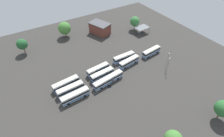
# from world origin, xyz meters

# --- Properties ---
(ground_plane) EXTENTS (122.52, 122.52, 0.00)m
(ground_plane) POSITION_xyz_m (0.00, 0.00, 0.00)
(ground_plane) COLOR #383533
(bus_row0_slot1) EXTENTS (11.05, 3.56, 3.42)m
(bus_row0_slot1) POSITION_xyz_m (-22.13, -1.19, 1.81)
(bus_row0_slot1) COLOR silver
(bus_row0_slot1) RESTS_ON ground_plane
(bus_row1_slot0) EXTENTS (11.19, 2.54, 3.42)m
(bus_row1_slot0) POSITION_xyz_m (-7.48, -4.56, 1.81)
(bus_row1_slot0) COLOR silver
(bus_row1_slot0) RESTS_ON ground_plane
(bus_row1_slot1) EXTENTS (11.14, 3.78, 3.42)m
(bus_row1_slot1) POSITION_xyz_m (-7.62, -0.52, 1.81)
(bus_row1_slot1) COLOR silver
(bus_row1_slot1) RESTS_ON ground_plane
(bus_row2_slot0) EXTENTS (10.88, 3.41, 3.42)m
(bus_row2_slot0) POSITION_xyz_m (7.50, -3.39, 1.81)
(bus_row2_slot0) COLOR silver
(bus_row2_slot0) RESTS_ON ground_plane
(bus_row2_slot1) EXTENTS (10.92, 3.11, 3.42)m
(bus_row2_slot1) POSITION_xyz_m (7.49, 0.44, 1.81)
(bus_row2_slot1) COLOR silver
(bus_row2_slot1) RESTS_ON ground_plane
(bus_row2_slot2) EXTENTS (14.44, 4.18, 3.42)m
(bus_row2_slot2) POSITION_xyz_m (6.83, 4.58, 1.81)
(bus_row2_slot2) COLOR silver
(bus_row2_slot2) RESTS_ON ground_plane
(bus_row3_slot0) EXTENTS (11.33, 3.38, 3.42)m
(bus_row3_slot0) POSITION_xyz_m (22.93, -2.64, 1.81)
(bus_row3_slot0) COLOR silver
(bus_row3_slot0) RESTS_ON ground_plane
(bus_row3_slot1) EXTENTS (11.03, 2.86, 3.42)m
(bus_row3_slot1) POSITION_xyz_m (22.48, 1.19, 1.81)
(bus_row3_slot1) COLOR silver
(bus_row3_slot1) RESTS_ON ground_plane
(bus_row3_slot2) EXTENTS (11.41, 2.98, 3.42)m
(bus_row3_slot2) POSITION_xyz_m (22.20, 5.35, 1.81)
(bus_row3_slot2) COLOR silver
(bus_row3_slot2) RESTS_ON ground_plane
(depot_building) EXTENTS (11.52, 13.96, 6.55)m
(depot_building) POSITION_xyz_m (-10.33, -34.16, 3.29)
(depot_building) COLOR brown
(depot_building) RESTS_ON ground_plane
(maintenance_shelter) EXTENTS (8.50, 5.93, 3.76)m
(maintenance_shelter) POSITION_xyz_m (-31.86, -21.03, 3.55)
(maintenance_shelter) COLOR slate
(maintenance_shelter) RESTS_ON ground_plane
(lamp_post_near_entrance) EXTENTS (0.56, 0.28, 8.06)m
(lamp_post_near_entrance) POSITION_xyz_m (-21.52, 9.93, 4.44)
(lamp_post_near_entrance) COLOR slate
(lamp_post_near_entrance) RESTS_ON ground_plane
(lamp_post_mid_lot) EXTENTS (0.56, 0.28, 7.71)m
(lamp_post_mid_lot) POSITION_xyz_m (-19.66, 12.29, 4.27)
(lamp_post_mid_lot) COLOR slate
(lamp_post_mid_lot) RESTS_ON ground_plane
(tree_northeast) EXTENTS (5.72, 5.72, 8.31)m
(tree_northeast) POSITION_xyz_m (-17.26, 39.59, 5.43)
(tree_northeast) COLOR brown
(tree_northeast) RESTS_ON ground_plane
(tree_north_edge) EXTENTS (5.39, 5.39, 8.11)m
(tree_north_edge) POSITION_xyz_m (32.75, -36.66, 5.40)
(tree_north_edge) COLOR brown
(tree_north_edge) RESTS_ON ground_plane
(tree_east_edge) EXTENTS (7.19, 7.19, 9.00)m
(tree_east_edge) POSITION_xyz_m (8.79, -41.24, 5.40)
(tree_east_edge) COLOR brown
(tree_east_edge) RESTS_ON ground_plane
(tree_west_edge) EXTENTS (5.79, 5.79, 8.35)m
(tree_west_edge) POSITION_xyz_m (-30.70, -26.84, 5.45)
(tree_west_edge) COLOR brown
(tree_west_edge) RESTS_ON ground_plane
(puddle_near_shelter) EXTENTS (3.22, 3.22, 0.01)m
(puddle_near_shelter) POSITION_xyz_m (7.82, -5.49, 0.00)
(puddle_near_shelter) COLOR black
(puddle_near_shelter) RESTS_ON ground_plane
(puddle_front_lane) EXTENTS (1.80, 1.80, 0.01)m
(puddle_front_lane) POSITION_xyz_m (7.63, 6.81, 0.00)
(puddle_front_lane) COLOR black
(puddle_front_lane) RESTS_ON ground_plane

